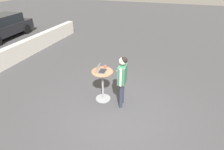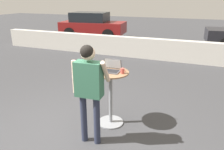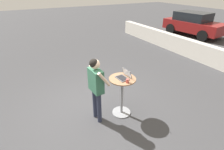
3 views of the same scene
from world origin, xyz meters
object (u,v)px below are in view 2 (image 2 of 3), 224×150
Objects in this scene: cafe_table at (111,92)px; coffee_mug at (122,71)px; laptop at (111,69)px; parked_car_near_street at (92,25)px; standing_person at (89,83)px.

coffee_mug is (0.24, -0.01, 0.47)m from cafe_table.
laptop reaches higher than coffee_mug.
parked_car_near_street reaches higher than cafe_table.
standing_person is 0.43× the size of parked_car_near_street.
standing_person is (-0.33, -0.68, -0.03)m from coffee_mug.
laptop is 3.34× the size of coffee_mug.
cafe_table is 0.63× the size of standing_person.
laptop is 0.09× the size of parked_car_near_street.
parked_car_near_street is at bearing 119.98° from coffee_mug.
laptop is at bearing 168.50° from coffee_mug.
parked_car_near_street is at bearing 118.82° from cafe_table.
coffee_mug is at bearing -2.14° from cafe_table.
laptop is at bearing 82.94° from standing_person.
laptop is at bearing -61.09° from parked_car_near_street.
standing_person is at bearing -97.06° from laptop.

